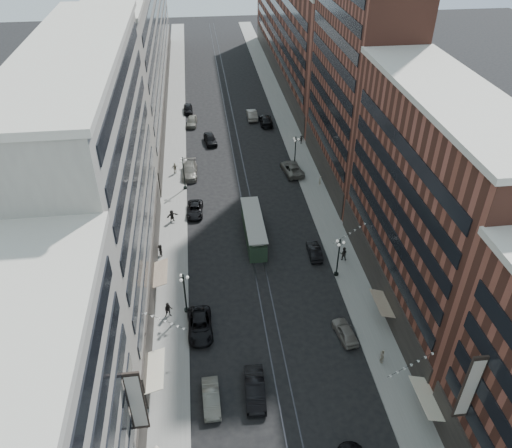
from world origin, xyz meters
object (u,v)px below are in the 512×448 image
pedestrian_5 (172,216)px  pedestrian_8 (320,181)px  car_4 (345,332)px  pedestrian_6 (175,168)px  car_8 (190,171)px  car_11 (292,168)px  car_9 (188,109)px  pedestrian_9 (301,140)px  lamppost_se_mid (295,151)px  car_extra_0 (192,121)px  lamppost_se_far (338,256)px  car_2 (200,326)px  car_5 (255,389)px  lamppost_sw_far (185,292)px  car_13 (210,139)px  car_7 (195,210)px  pedestrian_4 (382,356)px  car_10 (314,251)px  pedestrian_7 (343,253)px  car_14 (252,115)px  car_1 (211,398)px  streetcar (254,229)px  pedestrian_2 (168,310)px  lamppost_sw_mid (184,172)px  car_12 (266,120)px  pedestrian_extra_1 (160,250)px

pedestrian_5 → pedestrian_8: size_ratio=1.13×
car_4 → pedestrian_6: size_ratio=2.26×
car_8 → car_11: car_8 is taller
car_9 → pedestrian_9: pedestrian_9 is taller
lamppost_se_mid → car_extra_0: lamppost_se_mid is taller
lamppost_se_far → pedestrian_8: 21.74m
car_2 → car_5: 10.10m
lamppost_sw_far → pedestrian_5: bearing=95.8°
lamppost_sw_far → car_11: size_ratio=0.91×
lamppost_se_mid → car_8: 17.75m
car_5 → car_13: car_5 is taller
lamppost_se_far → pedestrian_9: (2.84, 36.39, -2.16)m
car_8 → pedestrian_5: size_ratio=3.26×
lamppost_se_far → car_4: (-1.57, -9.75, -2.37)m
car_7 → car_11: bearing=35.5°
pedestrian_4 → car_extra_0: size_ratio=0.36×
car_10 → pedestrian_5: pedestrian_5 is taller
lamppost_se_mid → pedestrian_7: bearing=-86.3°
car_7 → car_13: car_13 is taller
pedestrian_4 → car_14: 63.01m
lamppost_se_far → car_4: size_ratio=1.30×
car_5 → pedestrian_7: size_ratio=2.75×
car_4 → car_8: bearing=-74.6°
car_2 → car_13: bearing=84.8°
car_4 → car_10: size_ratio=0.99×
lamppost_se_far → car_1: bearing=-134.9°
lamppost_sw_far → car_10: 18.67m
streetcar → pedestrian_2: size_ratio=5.75×
car_7 → pedestrian_7: bearing=-31.8°
lamppost_sw_mid → pedestrian_6: (-1.59, 5.16, -2.00)m
lamppost_sw_far → pedestrian_7: size_ratio=2.87×
car_10 → car_9: bearing=-71.0°
car_5 → car_13: size_ratio=1.07×
car_1 → car_4: 16.01m
car_5 → pedestrian_7: pedestrian_7 is taller
car_5 → pedestrian_8: bearing=70.7°
lamppost_sw_far → car_7: (1.38, 19.95, -2.41)m
car_11 → car_1: bearing=62.4°
car_11 → car_10: bearing=79.7°
car_14 → car_12: bearing=129.8°
car_5 → car_14: car_14 is taller
pedestrian_extra_1 → pedestrian_4: bearing=34.4°
lamppost_sw_far → pedestrian_4: size_ratio=3.22×
car_2 → pedestrian_2: 4.22m
car_1 → car_13: (2.50, 55.11, 0.10)m
pedestrian_2 → car_10: size_ratio=0.45×
streetcar → pedestrian_4: 25.01m
lamppost_sw_mid → car_11: bearing=10.0°
car_2 → car_11: car_11 is taller
pedestrian_2 → pedestrian_4: (21.50, -9.12, -0.11)m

